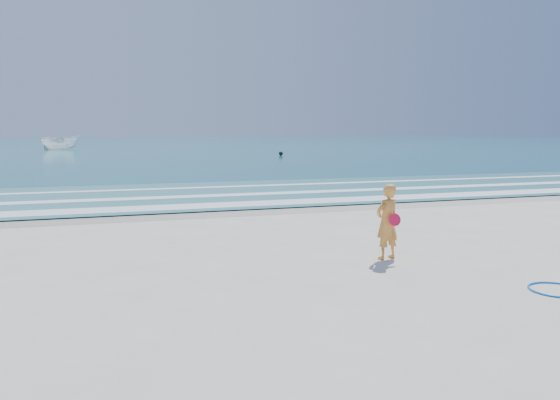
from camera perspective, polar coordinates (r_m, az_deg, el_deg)
name	(u,v)px	position (r m, az deg, el deg)	size (l,w,h in m)	color
ground	(309,283)	(10.01, 3.05, -8.67)	(400.00, 400.00, 0.00)	silver
wet_sand	(213,212)	(18.51, -7.05, -1.27)	(400.00, 2.40, 0.00)	#B2A893
ocean	(119,143)	(114.05, -16.44, 5.69)	(400.00, 190.00, 0.04)	#19727F
shallow	(190,194)	(23.39, -9.42, 0.59)	(400.00, 10.00, 0.01)	#59B7AD
foam_near	(206,206)	(19.77, -7.78, -0.58)	(400.00, 1.40, 0.01)	white
foam_mid	(193,196)	(22.60, -9.11, 0.39)	(400.00, 0.90, 0.01)	white
foam_far	(181,188)	(25.85, -10.26, 1.23)	(400.00, 0.60, 0.01)	white
hoop	(557,290)	(10.69, 26.94, -8.35)	(0.93, 0.93, 0.03)	blue
boat	(61,143)	(80.94, -21.94, 5.59)	(1.87, 4.97, 1.92)	white
buoy	(281,154)	(57.78, 0.09, 4.88)	(0.43, 0.43, 0.43)	black
woman	(387,222)	(11.87, 11.13, -2.25)	(0.68, 0.54, 1.62)	orange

